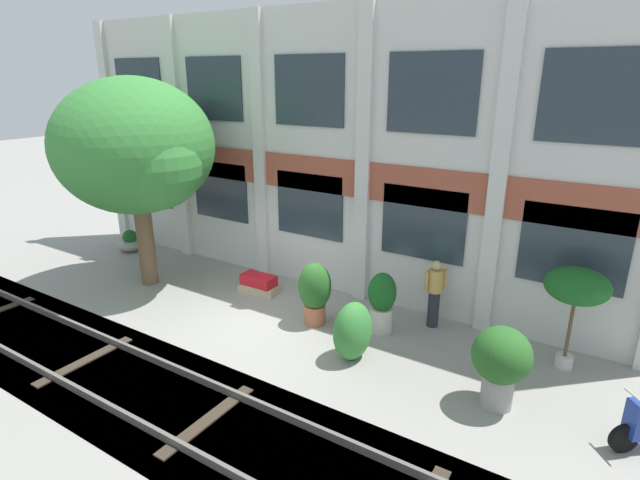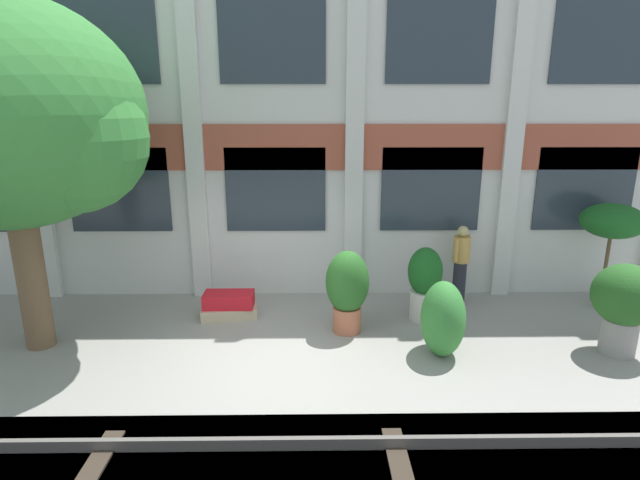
{
  "view_description": "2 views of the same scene",
  "coord_description": "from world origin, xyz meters",
  "px_view_note": "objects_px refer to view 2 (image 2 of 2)",
  "views": [
    {
      "loc": [
        7.07,
        -8.03,
        5.55
      ],
      "look_at": [
        0.72,
        1.98,
        1.59
      ],
      "focal_mm": 28.0,
      "sensor_mm": 36.0,
      "label": 1
    },
    {
      "loc": [
        0.76,
        -7.43,
        3.91
      ],
      "look_at": [
        0.89,
        1.95,
        1.37
      ],
      "focal_mm": 28.0,
      "sensor_mm": 36.0,
      "label": 2
    }
  ],
  "objects_px": {
    "potted_plant_ribbed_drum": "(425,281)",
    "potted_plant_fluted_column": "(347,287)",
    "potted_plant_terracotta_small": "(612,223)",
    "potted_plant_square_trough": "(229,305)",
    "potted_plant_glazed_jar": "(624,301)",
    "resident_by_doorway": "(461,262)",
    "broadleaf_tree": "(6,121)",
    "topiary_hedge": "(443,319)"
  },
  "relations": [
    {
      "from": "potted_plant_terracotta_small",
      "to": "potted_plant_fluted_column",
      "type": "xyz_separation_m",
      "value": [
        -5.19,
        -1.1,
        -0.87
      ]
    },
    {
      "from": "potted_plant_ribbed_drum",
      "to": "potted_plant_fluted_column",
      "type": "bearing_deg",
      "value": -161.6
    },
    {
      "from": "broadleaf_tree",
      "to": "potted_plant_terracotta_small",
      "type": "relative_size",
      "value": 2.65
    },
    {
      "from": "resident_by_doorway",
      "to": "topiary_hedge",
      "type": "xyz_separation_m",
      "value": [
        -0.9,
        -2.21,
        -0.24
      ]
    },
    {
      "from": "broadleaf_tree",
      "to": "potted_plant_terracotta_small",
      "type": "xyz_separation_m",
      "value": [
        10.37,
        1.58,
        -1.97
      ]
    },
    {
      "from": "potted_plant_terracotta_small",
      "to": "resident_by_doorway",
      "type": "xyz_separation_m",
      "value": [
        -2.82,
        0.23,
        -0.84
      ]
    },
    {
      "from": "potted_plant_glazed_jar",
      "to": "potted_plant_ribbed_drum",
      "type": "relative_size",
      "value": 1.07
    },
    {
      "from": "broadleaf_tree",
      "to": "topiary_hedge",
      "type": "height_order",
      "value": "broadleaf_tree"
    },
    {
      "from": "potted_plant_glazed_jar",
      "to": "broadleaf_tree",
      "type": "bearing_deg",
      "value": 177.67
    },
    {
      "from": "topiary_hedge",
      "to": "potted_plant_square_trough",
      "type": "bearing_deg",
      "value": 157.65
    },
    {
      "from": "potted_plant_square_trough",
      "to": "resident_by_doorway",
      "type": "relative_size",
      "value": 0.69
    },
    {
      "from": "broadleaf_tree",
      "to": "potted_plant_glazed_jar",
      "type": "height_order",
      "value": "broadleaf_tree"
    },
    {
      "from": "broadleaf_tree",
      "to": "potted_plant_ribbed_drum",
      "type": "height_order",
      "value": "broadleaf_tree"
    },
    {
      "from": "broadleaf_tree",
      "to": "potted_plant_ribbed_drum",
      "type": "bearing_deg",
      "value": 8.27
    },
    {
      "from": "potted_plant_terracotta_small",
      "to": "broadleaf_tree",
      "type": "bearing_deg",
      "value": -171.32
    },
    {
      "from": "potted_plant_terracotta_small",
      "to": "potted_plant_glazed_jar",
      "type": "xyz_separation_m",
      "value": [
        -0.84,
        -1.97,
        -0.8
      ]
    },
    {
      "from": "broadleaf_tree",
      "to": "potted_plant_square_trough",
      "type": "height_order",
      "value": "broadleaf_tree"
    },
    {
      "from": "potted_plant_fluted_column",
      "to": "potted_plant_ribbed_drum",
      "type": "xyz_separation_m",
      "value": [
        1.47,
        0.49,
        -0.07
      ]
    },
    {
      "from": "potted_plant_square_trough",
      "to": "potted_plant_ribbed_drum",
      "type": "bearing_deg",
      "value": -2.42
    },
    {
      "from": "broadleaf_tree",
      "to": "resident_by_doorway",
      "type": "height_order",
      "value": "broadleaf_tree"
    },
    {
      "from": "potted_plant_ribbed_drum",
      "to": "broadleaf_tree",
      "type": "bearing_deg",
      "value": -171.73
    },
    {
      "from": "potted_plant_square_trough",
      "to": "broadleaf_tree",
      "type": "bearing_deg",
      "value": -159.38
    },
    {
      "from": "topiary_hedge",
      "to": "potted_plant_terracotta_small",
      "type": "bearing_deg",
      "value": 27.94
    },
    {
      "from": "broadleaf_tree",
      "to": "resident_by_doorway",
      "type": "xyz_separation_m",
      "value": [
        7.55,
        1.82,
        -2.82
      ]
    },
    {
      "from": "potted_plant_terracotta_small",
      "to": "resident_by_doorway",
      "type": "distance_m",
      "value": 2.95
    },
    {
      "from": "potted_plant_square_trough",
      "to": "potted_plant_glazed_jar",
      "type": "relative_size",
      "value": 0.73
    },
    {
      "from": "resident_by_doorway",
      "to": "topiary_hedge",
      "type": "distance_m",
      "value": 2.39
    },
    {
      "from": "potted_plant_square_trough",
      "to": "potted_plant_glazed_jar",
      "type": "xyz_separation_m",
      "value": [
        6.55,
        -1.51,
        0.67
      ]
    },
    {
      "from": "potted_plant_fluted_column",
      "to": "topiary_hedge",
      "type": "height_order",
      "value": "potted_plant_fluted_column"
    },
    {
      "from": "potted_plant_terracotta_small",
      "to": "potted_plant_square_trough",
      "type": "relative_size",
      "value": 1.89
    },
    {
      "from": "potted_plant_fluted_column",
      "to": "potted_plant_terracotta_small",
      "type": "bearing_deg",
      "value": 12.01
    },
    {
      "from": "potted_plant_terracotta_small",
      "to": "potted_plant_fluted_column",
      "type": "height_order",
      "value": "potted_plant_terracotta_small"
    },
    {
      "from": "potted_plant_ribbed_drum",
      "to": "topiary_hedge",
      "type": "bearing_deg",
      "value": -89.74
    },
    {
      "from": "potted_plant_ribbed_drum",
      "to": "topiary_hedge",
      "type": "distance_m",
      "value": 1.36
    },
    {
      "from": "resident_by_doorway",
      "to": "topiary_hedge",
      "type": "bearing_deg",
      "value": -67.39
    },
    {
      "from": "broadleaf_tree",
      "to": "potted_plant_glazed_jar",
      "type": "xyz_separation_m",
      "value": [
        9.53,
        -0.39,
        -2.77
      ]
    },
    {
      "from": "potted_plant_square_trough",
      "to": "resident_by_doorway",
      "type": "height_order",
      "value": "resident_by_doorway"
    },
    {
      "from": "broadleaf_tree",
      "to": "topiary_hedge",
      "type": "bearing_deg",
      "value": -3.35
    },
    {
      "from": "potted_plant_ribbed_drum",
      "to": "resident_by_doorway",
      "type": "bearing_deg",
      "value": 43.14
    },
    {
      "from": "potted_plant_terracotta_small",
      "to": "potted_plant_glazed_jar",
      "type": "distance_m",
      "value": 2.28
    },
    {
      "from": "potted_plant_square_trough",
      "to": "resident_by_doorway",
      "type": "xyz_separation_m",
      "value": [
        4.57,
        0.7,
        0.63
      ]
    },
    {
      "from": "potted_plant_square_trough",
      "to": "topiary_hedge",
      "type": "xyz_separation_m",
      "value": [
        3.67,
        -1.51,
        0.38
      ]
    }
  ]
}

